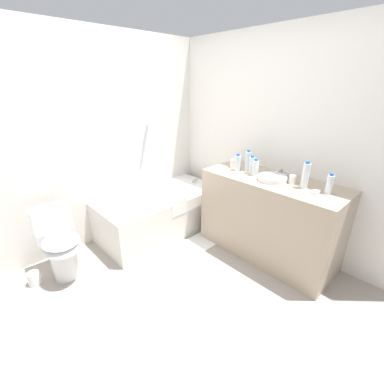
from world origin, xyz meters
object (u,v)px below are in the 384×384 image
(sink_basin, at_px, (272,178))
(bath_mat, at_px, (200,242))
(water_bottle_5, at_px, (252,165))
(water_bottle_1, at_px, (255,168))
(bathtub, at_px, (160,211))
(soap_dish, at_px, (316,192))
(toilet, at_px, (60,244))
(water_bottle_4, at_px, (248,161))
(drinking_glass_1, at_px, (233,164))
(toilet_paper_roll, at_px, (34,278))
(water_bottle_0, at_px, (305,176))
(sink_faucet, at_px, (281,173))
(drinking_glass_0, at_px, (292,179))
(water_bottle_2, at_px, (238,163))
(water_bottle_3, at_px, (330,184))

(sink_basin, xyz_separation_m, bath_mat, (-0.36, 0.65, -0.92))
(water_bottle_5, bearing_deg, water_bottle_1, -116.39)
(bathtub, distance_m, soap_dish, 1.85)
(toilet, distance_m, water_bottle_1, 2.11)
(water_bottle_4, height_order, drinking_glass_1, water_bottle_4)
(toilet_paper_roll, bearing_deg, water_bottle_4, -22.87)
(water_bottle_1, distance_m, toilet_paper_roll, 2.46)
(water_bottle_0, distance_m, water_bottle_1, 0.52)
(toilet, relative_size, water_bottle_0, 2.78)
(water_bottle_4, relative_size, toilet_paper_roll, 1.78)
(bathtub, bearing_deg, sink_faucet, -60.49)
(toilet, xyz_separation_m, toilet_paper_roll, (-0.28, 0.05, -0.29))
(water_bottle_1, distance_m, drinking_glass_0, 0.39)
(water_bottle_2, bearing_deg, water_bottle_3, -86.95)
(water_bottle_2, bearing_deg, bathtub, 124.75)
(water_bottle_5, relative_size, drinking_glass_1, 2.10)
(water_bottle_0, relative_size, water_bottle_4, 1.10)
(drinking_glass_1, bearing_deg, water_bottle_3, -89.54)
(bathtub, distance_m, toilet_paper_roll, 1.52)
(sink_basin, xyz_separation_m, soap_dish, (-0.01, -0.44, -0.01))
(drinking_glass_0, bearing_deg, toilet, 142.79)
(water_bottle_1, bearing_deg, drinking_glass_0, -80.44)
(sink_basin, xyz_separation_m, water_bottle_1, (0.00, 0.21, 0.06))
(bathtub, relative_size, water_bottle_3, 8.21)
(water_bottle_2, height_order, water_bottle_3, water_bottle_3)
(water_bottle_5, bearing_deg, bathtub, 120.66)
(water_bottle_2, xyz_separation_m, drinking_glass_0, (0.05, -0.63, -0.04))
(water_bottle_0, distance_m, soap_dish, 0.18)
(water_bottle_3, bearing_deg, water_bottle_5, 91.98)
(sink_faucet, xyz_separation_m, soap_dish, (-0.18, -0.44, -0.03))
(toilet, xyz_separation_m, water_bottle_1, (1.75, -0.99, 0.62))
(toilet, bearing_deg, sink_basin, 59.84)
(sink_faucet, height_order, soap_dish, sink_faucet)
(bath_mat, bearing_deg, sink_basin, -61.08)
(sink_basin, xyz_separation_m, water_bottle_4, (0.09, 0.36, 0.09))
(water_bottle_3, relative_size, drinking_glass_1, 2.00)
(bathtub, height_order, drinking_glass_0, bathtub)
(drinking_glass_0, bearing_deg, bath_mat, 117.36)
(water_bottle_3, bearing_deg, water_bottle_1, 94.88)
(sink_basin, height_order, water_bottle_5, water_bottle_5)
(sink_faucet, height_order, water_bottle_2, water_bottle_2)
(bathtub, relative_size, water_bottle_5, 7.85)
(soap_dish, distance_m, toilet_paper_roll, 2.76)
(water_bottle_2, distance_m, water_bottle_4, 0.11)
(drinking_glass_1, bearing_deg, water_bottle_5, -94.12)
(toilet, height_order, water_bottle_1, water_bottle_1)
(water_bottle_3, relative_size, bath_mat, 0.36)
(sink_basin, height_order, sink_faucet, sink_faucet)
(water_bottle_1, relative_size, water_bottle_3, 0.97)
(sink_basin, distance_m, water_bottle_0, 0.32)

